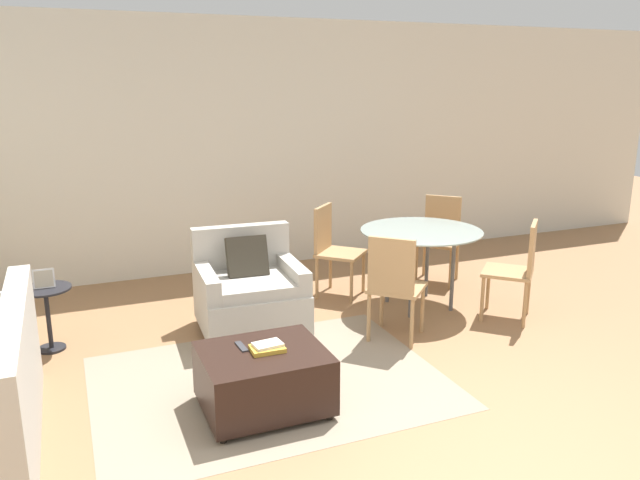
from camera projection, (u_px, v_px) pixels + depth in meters
name	position (u px, v px, depth m)	size (l,w,h in m)	color
ground_plane	(417.00, 437.00, 3.77)	(20.00, 20.00, 0.00)	#936B47
wall_back	(239.00, 147.00, 6.88)	(12.00, 0.06, 2.75)	beige
area_rug	(270.00, 382.00, 4.46)	(2.43, 1.84, 0.01)	gray
armchair	(250.00, 292.00, 5.31)	(0.90, 0.85, 0.86)	#B2ADA3
ottoman	(263.00, 377.00, 4.04)	(0.79, 0.66, 0.41)	black
book_stack	(267.00, 347.00, 4.00)	(0.22, 0.16, 0.05)	gold
tv_remote_primary	(241.00, 347.00, 4.05)	(0.05, 0.17, 0.01)	#333338
side_table	(47.00, 307.00, 4.91)	(0.40, 0.40, 0.52)	black
picture_frame	(44.00, 279.00, 4.85)	(0.16, 0.06, 0.15)	silver
dining_table	(421.00, 238.00, 5.79)	(1.13, 1.13, 0.75)	#8C9E99
dining_chair_near_left	(394.00, 281.00, 5.04)	(0.59, 0.59, 0.90)	tan
dining_chair_near_right	(519.00, 264.00, 5.50)	(0.59, 0.59, 0.90)	tan
dining_chair_far_left	(332.00, 245.00, 6.15)	(0.59, 0.59, 0.90)	tan
dining_chair_far_right	(440.00, 233.00, 6.62)	(0.59, 0.59, 0.90)	tan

